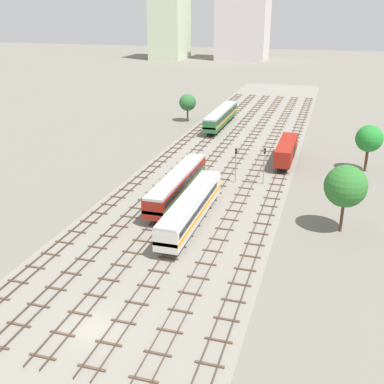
{
  "coord_description": "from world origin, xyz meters",
  "views": [
    {
      "loc": [
        18.06,
        -30.28,
        26.3
      ],
      "look_at": [
        0.0,
        30.12,
        1.5
      ],
      "focal_mm": 44.31,
      "sensor_mm": 36.0,
      "label": 1
    }
  ],
  "objects_px": {
    "signal_post_near": "(236,161)",
    "signal_post_nearest": "(264,161)",
    "diesel_railcar_centre_nearest": "(191,207)",
    "diesel_railcar_centre_left_near": "(177,183)",
    "freight_boxcar_right_mid": "(286,150)",
    "passenger_coach_left_midfar": "(221,116)"
  },
  "relations": [
    {
      "from": "signal_post_near",
      "to": "signal_post_nearest",
      "type": "bearing_deg",
      "value": 9.17
    },
    {
      "from": "diesel_railcar_centre_nearest",
      "to": "signal_post_nearest",
      "type": "distance_m",
      "value": 18.97
    },
    {
      "from": "diesel_railcar_centre_left_near",
      "to": "freight_boxcar_right_mid",
      "type": "xyz_separation_m",
      "value": [
        13.09,
        22.35,
        -0.15
      ]
    },
    {
      "from": "diesel_railcar_centre_left_near",
      "to": "signal_post_near",
      "type": "bearing_deg",
      "value": 55.67
    },
    {
      "from": "signal_post_nearest",
      "to": "signal_post_near",
      "type": "height_order",
      "value": "signal_post_nearest"
    },
    {
      "from": "freight_boxcar_right_mid",
      "to": "diesel_railcar_centre_left_near",
      "type": "bearing_deg",
      "value": -120.35
    },
    {
      "from": "diesel_railcar_centre_nearest",
      "to": "freight_boxcar_right_mid",
      "type": "xyz_separation_m",
      "value": [
        8.73,
        29.83,
        -0.15
      ]
    },
    {
      "from": "passenger_coach_left_midfar",
      "to": "signal_post_near",
      "type": "distance_m",
      "value": 37.6
    },
    {
      "from": "diesel_railcar_centre_nearest",
      "to": "signal_post_nearest",
      "type": "xyz_separation_m",
      "value": [
        6.54,
        17.77,
        1.17
      ]
    },
    {
      "from": "signal_post_near",
      "to": "diesel_railcar_centre_left_near",
      "type": "bearing_deg",
      "value": -124.33
    },
    {
      "from": "passenger_coach_left_midfar",
      "to": "diesel_railcar_centre_nearest",
      "type": "bearing_deg",
      "value": -80.66
    },
    {
      "from": "freight_boxcar_right_mid",
      "to": "signal_post_nearest",
      "type": "relative_size",
      "value": 2.34
    },
    {
      "from": "signal_post_nearest",
      "to": "signal_post_near",
      "type": "distance_m",
      "value": 4.42
    },
    {
      "from": "diesel_railcar_centre_left_near",
      "to": "signal_post_nearest",
      "type": "relative_size",
      "value": 3.42
    },
    {
      "from": "freight_boxcar_right_mid",
      "to": "signal_post_nearest",
      "type": "height_order",
      "value": "signal_post_nearest"
    },
    {
      "from": "diesel_railcar_centre_left_near",
      "to": "passenger_coach_left_midfar",
      "type": "distance_m",
      "value": 45.76
    },
    {
      "from": "diesel_railcar_centre_nearest",
      "to": "diesel_railcar_centre_left_near",
      "type": "xyz_separation_m",
      "value": [
        -4.36,
        7.48,
        0.0
      ]
    },
    {
      "from": "signal_post_nearest",
      "to": "diesel_railcar_centre_nearest",
      "type": "bearing_deg",
      "value": -110.21
    },
    {
      "from": "passenger_coach_left_midfar",
      "to": "signal_post_nearest",
      "type": "relative_size",
      "value": 3.67
    },
    {
      "from": "diesel_railcar_centre_nearest",
      "to": "passenger_coach_left_midfar",
      "type": "bearing_deg",
      "value": 99.34
    },
    {
      "from": "passenger_coach_left_midfar",
      "to": "signal_post_nearest",
      "type": "xyz_separation_m",
      "value": [
        15.26,
        -35.27,
        1.15
      ]
    },
    {
      "from": "diesel_railcar_centre_nearest",
      "to": "signal_post_nearest",
      "type": "height_order",
      "value": "signal_post_nearest"
    }
  ]
}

